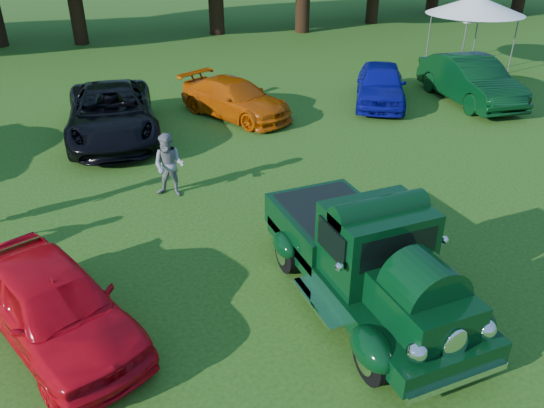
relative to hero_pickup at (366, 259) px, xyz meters
name	(u,v)px	position (x,y,z in m)	size (l,w,h in m)	color
ground	(274,304)	(-1.50, 0.44, -0.83)	(120.00, 120.00, 0.00)	#224C11
hero_pickup	(366,259)	(0.00, 0.00, 0.00)	(2.29, 4.92, 1.92)	black
red_convertible	(54,305)	(-4.95, 0.99, -0.17)	(1.57, 3.90, 1.33)	red
back_car_black	(112,113)	(-2.89, 9.73, -0.07)	(2.52, 5.47, 1.52)	black
back_car_orange	(235,99)	(1.17, 10.11, -0.22)	(1.72, 4.24, 1.23)	#C14D06
back_car_blue	(381,84)	(6.43, 9.46, -0.12)	(1.68, 4.18, 1.42)	#0C0C84
back_car_green	(470,80)	(9.52, 8.40, -0.03)	(1.69, 4.85, 1.60)	black
spectator_grey	(169,165)	(-2.17, 5.21, -0.05)	(0.76, 0.59, 1.56)	gray
canopy_tent	(476,5)	(12.79, 12.31, 1.84)	(4.42, 4.42, 3.07)	white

